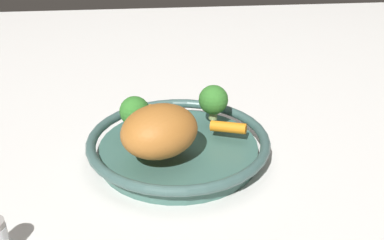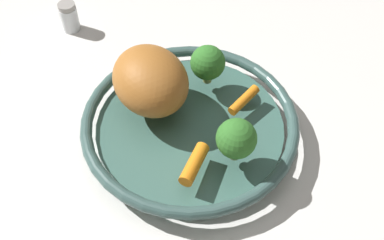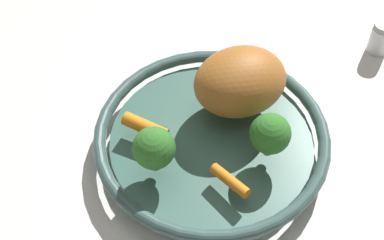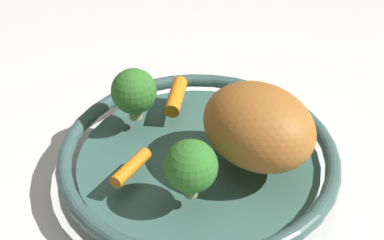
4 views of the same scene
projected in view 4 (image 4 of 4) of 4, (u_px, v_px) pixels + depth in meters
ground_plane at (198, 174)px, 0.62m from camera, size 2.30×2.30×0.00m
serving_bowl at (198, 159)px, 0.61m from camera, size 0.34×0.34×0.05m
roast_chicken_piece at (258, 126)px, 0.55m from camera, size 0.16×0.17×0.09m
baby_carrot_center at (131, 167)px, 0.55m from camera, size 0.05×0.06×0.02m
baby_carrot_near_rim at (176, 96)px, 0.66m from camera, size 0.05×0.07×0.02m
broccoli_floret_mid at (134, 92)px, 0.62m from camera, size 0.06×0.06×0.07m
broccoli_floret_large at (191, 167)px, 0.50m from camera, size 0.06×0.06×0.07m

